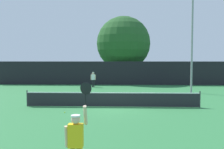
# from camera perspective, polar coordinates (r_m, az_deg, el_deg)

# --- Properties ---
(ground_plane) EXTENTS (120.00, 120.00, 0.00)m
(ground_plane) POSITION_cam_1_polar(r_m,az_deg,el_deg) (16.59, 0.09, -7.36)
(ground_plane) COLOR #2D723D
(tennis_net) EXTENTS (11.40, 0.08, 1.07)m
(tennis_net) POSITION_cam_1_polar(r_m,az_deg,el_deg) (16.50, 0.09, -5.61)
(tennis_net) COLOR #232328
(tennis_net) RESTS_ON ground
(perimeter_fence) EXTENTS (30.89, 0.12, 2.90)m
(perimeter_fence) POSITION_cam_1_polar(r_m,az_deg,el_deg) (31.10, 1.08, 0.31)
(perimeter_fence) COLOR black
(perimeter_fence) RESTS_ON ground
(player_serving) EXTENTS (0.68, 0.39, 2.50)m
(player_serving) POSITION_cam_1_polar(r_m,az_deg,el_deg) (6.72, -8.12, -13.75)
(player_serving) COLOR yellow
(player_serving) RESTS_ON ground
(player_receiving) EXTENTS (0.57, 0.25, 1.71)m
(player_receiving) POSITION_cam_1_polar(r_m,az_deg,el_deg) (28.41, -4.29, -0.79)
(player_receiving) COLOR white
(player_receiving) RESTS_ON ground
(tennis_ball) EXTENTS (0.07, 0.07, 0.07)m
(tennis_ball) POSITION_cam_1_polar(r_m,az_deg,el_deg) (14.99, -10.70, -8.44)
(tennis_ball) COLOR #CCE033
(tennis_ball) RESTS_ON ground
(light_pole) EXTENTS (1.18, 0.28, 9.13)m
(light_pole) POSITION_cam_1_polar(r_m,az_deg,el_deg) (24.67, 17.72, 7.96)
(light_pole) COLOR gray
(light_pole) RESTS_ON ground
(large_tree) EXTENTS (7.33, 7.33, 9.04)m
(large_tree) POSITION_cam_1_polar(r_m,az_deg,el_deg) (34.61, 2.61, 7.08)
(large_tree) COLOR brown
(large_tree) RESTS_ON ground
(parked_car_near) EXTENTS (2.11, 4.29, 1.69)m
(parked_car_near) POSITION_cam_1_polar(r_m,az_deg,el_deg) (37.41, 10.46, -0.28)
(parked_car_near) COLOR black
(parked_car_near) RESTS_ON ground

